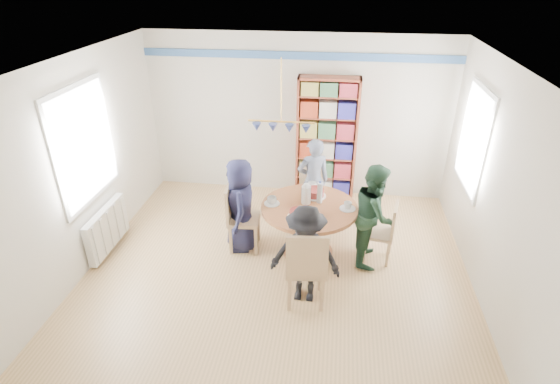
% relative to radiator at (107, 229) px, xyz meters
% --- Properties ---
extents(ground, '(5.00, 5.00, 0.00)m').
position_rel_radiator_xyz_m(ground, '(2.42, -0.30, -0.35)').
color(ground, tan).
extents(room_shell, '(5.00, 5.00, 5.00)m').
position_rel_radiator_xyz_m(room_shell, '(2.16, 0.57, 1.30)').
color(room_shell, white).
rests_on(room_shell, ground).
extents(radiator, '(0.12, 1.00, 0.60)m').
position_rel_radiator_xyz_m(radiator, '(0.00, 0.00, 0.00)').
color(radiator, silver).
rests_on(radiator, ground).
extents(dining_table, '(1.30, 1.30, 0.75)m').
position_rel_radiator_xyz_m(dining_table, '(2.78, 0.31, 0.21)').
color(dining_table, '#985431').
rests_on(dining_table, ground).
extents(chair_left, '(0.47, 0.47, 0.98)m').
position_rel_radiator_xyz_m(chair_left, '(1.80, 0.32, 0.19)').
color(chair_left, tan).
rests_on(chair_left, ground).
extents(chair_right, '(0.45, 0.45, 0.87)m').
position_rel_radiator_xyz_m(chair_right, '(3.81, 0.30, 0.13)').
color(chair_right, tan).
rests_on(chair_right, ground).
extents(chair_far, '(0.42, 0.42, 0.88)m').
position_rel_radiator_xyz_m(chair_far, '(2.75, 1.33, 0.13)').
color(chair_far, tan).
rests_on(chair_far, ground).
extents(chair_near, '(0.51, 0.51, 1.05)m').
position_rel_radiator_xyz_m(chair_near, '(2.84, -0.75, 0.23)').
color(chair_near, tan).
rests_on(chair_near, ground).
extents(person_left, '(0.56, 0.74, 1.35)m').
position_rel_radiator_xyz_m(person_left, '(1.84, 0.33, 0.33)').
color(person_left, '#171832').
rests_on(person_left, ground).
extents(person_right, '(0.59, 0.73, 1.41)m').
position_rel_radiator_xyz_m(person_right, '(3.64, 0.29, 0.36)').
color(person_right, '#1A3523').
rests_on(person_right, ground).
extents(person_far, '(0.58, 0.47, 1.36)m').
position_rel_radiator_xyz_m(person_far, '(2.77, 1.21, 0.33)').
color(person_far, gray).
rests_on(person_far, ground).
extents(person_near, '(0.84, 0.51, 1.27)m').
position_rel_radiator_xyz_m(person_near, '(2.81, -0.63, 0.28)').
color(person_near, black).
rests_on(person_near, ground).
extents(bookshelf, '(0.99, 0.30, 2.07)m').
position_rel_radiator_xyz_m(bookshelf, '(2.93, 2.04, 0.67)').
color(bookshelf, brown).
rests_on(bookshelf, ground).
extents(tableware, '(1.22, 1.22, 0.32)m').
position_rel_radiator_xyz_m(tableware, '(2.76, 0.34, 0.47)').
color(tableware, white).
rests_on(tableware, dining_table).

